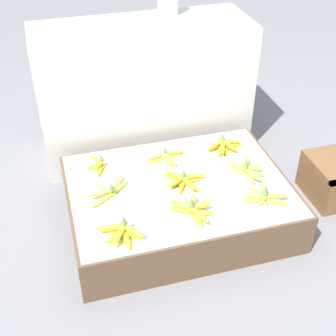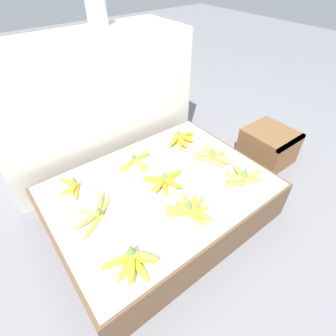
{
  "view_description": "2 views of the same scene",
  "coord_description": "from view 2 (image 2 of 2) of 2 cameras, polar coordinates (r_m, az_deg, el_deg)",
  "views": [
    {
      "loc": [
        -0.56,
        -1.79,
        1.73
      ],
      "look_at": [
        -0.05,
        0.03,
        0.33
      ],
      "focal_mm": 50.0,
      "sensor_mm": 36.0,
      "label": 1
    },
    {
      "loc": [
        -0.56,
        -0.8,
        1.2
      ],
      "look_at": [
        0.1,
        0.06,
        0.27
      ],
      "focal_mm": 28.0,
      "sensor_mm": 36.0,
      "label": 2
    }
  ],
  "objects": [
    {
      "name": "banana_bunch_middle_left",
      "position": [
        1.26,
        -15.48,
        -9.47
      ],
      "size": [
        0.23,
        0.21,
        0.08
      ],
      "color": "gold",
      "rests_on": "display_platform"
    },
    {
      "name": "wooden_crate",
      "position": [
        1.98,
        20.99,
        4.54
      ],
      "size": [
        0.3,
        0.32,
        0.23
      ],
      "color": "brown",
      "rests_on": "ground_plane"
    },
    {
      "name": "banana_bunch_front_left",
      "position": [
        1.08,
        -8.07,
        -19.59
      ],
      "size": [
        0.21,
        0.18,
        0.11
      ],
      "color": "yellow",
      "rests_on": "display_platform"
    },
    {
      "name": "banana_bunch_back_midright",
      "position": [
        1.66,
        2.76,
        6.37
      ],
      "size": [
        0.23,
        0.17,
        0.09
      ],
      "color": "gold",
      "rests_on": "display_platform"
    },
    {
      "name": "back_vendor_table",
      "position": [
        1.81,
        -16.11,
        13.2
      ],
      "size": [
        1.26,
        0.47,
        0.82
      ],
      "color": "beige",
      "rests_on": "ground_plane"
    },
    {
      "name": "banana_bunch_back_midleft",
      "position": [
        1.49,
        -6.86,
        1.39
      ],
      "size": [
        0.24,
        0.15,
        0.08
      ],
      "color": "gold",
      "rests_on": "display_platform"
    },
    {
      "name": "ground_plane",
      "position": [
        1.55,
        -1.58,
        -10.24
      ],
      "size": [
        10.0,
        10.0,
        0.0
      ],
      "primitive_type": "plane",
      "color": "slate"
    },
    {
      "name": "foam_tray_white",
      "position": [
        1.58,
        -24.91,
        23.76
      ],
      "size": [
        0.24,
        0.2,
        0.02
      ],
      "color": "white",
      "rests_on": "back_vendor_table"
    },
    {
      "name": "banana_bunch_front_midright",
      "position": [
        1.43,
        15.93,
        -1.96
      ],
      "size": [
        0.23,
        0.18,
        0.11
      ],
      "color": "gold",
      "rests_on": "display_platform"
    },
    {
      "name": "banana_bunch_middle_midleft",
      "position": [
        1.36,
        -0.84,
        -2.89
      ],
      "size": [
        0.22,
        0.2,
        0.09
      ],
      "color": "gold",
      "rests_on": "display_platform"
    },
    {
      "name": "banana_bunch_back_left",
      "position": [
        1.42,
        -20.19,
        -3.73
      ],
      "size": [
        0.11,
        0.18,
        0.09
      ],
      "color": "gold",
      "rests_on": "display_platform"
    },
    {
      "name": "banana_bunch_middle_midright",
      "position": [
        1.54,
        9.64,
        2.68
      ],
      "size": [
        0.18,
        0.23,
        0.1
      ],
      "color": "#DBCC4C",
      "rests_on": "display_platform"
    },
    {
      "name": "banana_bunch_front_midleft",
      "position": [
        1.23,
        4.71,
        -8.88
      ],
      "size": [
        0.21,
        0.22,
        0.1
      ],
      "color": "gold",
      "rests_on": "display_platform"
    },
    {
      "name": "glass_jar",
      "position": [
        1.84,
        -15.35,
        30.38
      ],
      "size": [
        0.13,
        0.13,
        0.18
      ],
      "color": "silver",
      "rests_on": "back_vendor_table"
    },
    {
      "name": "display_platform",
      "position": [
        1.46,
        -1.66,
        -7.3
      ],
      "size": [
        1.13,
        0.84,
        0.24
      ],
      "color": "brown",
      "rests_on": "ground_plane"
    }
  ]
}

